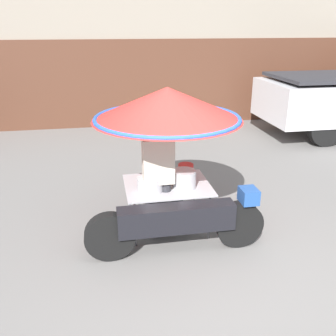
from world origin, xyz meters
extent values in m
plane|color=slate|center=(0.00, 0.00, 0.00)|extent=(36.00, 36.00, 0.00)
cube|color=gray|center=(0.00, 7.81, 1.72)|extent=(28.00, 2.00, 3.44)
cube|color=#563323|center=(0.00, 6.78, 1.12)|extent=(23.80, 0.06, 2.24)
cylinder|color=black|center=(0.43, 0.59, 0.29)|extent=(0.59, 0.14, 0.59)
cylinder|color=black|center=(-1.14, 0.59, 0.29)|extent=(0.59, 0.14, 0.59)
cube|color=black|center=(-0.36, 0.59, 0.45)|extent=(1.39, 0.24, 0.32)
cube|color=#234C93|center=(0.52, 0.59, 0.67)|extent=(0.20, 0.24, 0.18)
cylinder|color=black|center=(-0.36, 1.47, 0.27)|extent=(0.53, 0.14, 0.53)
cylinder|color=#515156|center=(0.11, 0.81, 0.31)|extent=(0.03, 0.03, 0.61)
cylinder|color=#515156|center=(0.11, 1.58, 0.31)|extent=(0.03, 0.03, 0.61)
cylinder|color=#515156|center=(-0.83, 0.81, 0.31)|extent=(0.03, 0.03, 0.61)
cylinder|color=#515156|center=(-0.83, 1.58, 0.31)|extent=(0.03, 0.03, 0.61)
cube|color=#B2B2B7|center=(-0.36, 1.20, 0.62)|extent=(1.11, 0.90, 0.02)
cylinder|color=#B2B2B7|center=(-0.36, 1.20, 1.07)|extent=(0.03, 0.03, 0.87)
cone|color=red|center=(-0.36, 1.20, 1.70)|extent=(1.85, 1.85, 0.40)
torus|color=blue|center=(-0.36, 1.20, 1.52)|extent=(1.81, 1.81, 0.05)
cylinder|color=#B7B7BC|center=(-0.60, 1.04, 0.72)|extent=(0.32, 0.32, 0.18)
cylinder|color=#B7B7BC|center=(-0.16, 1.06, 0.75)|extent=(0.30, 0.30, 0.23)
cylinder|color=red|center=(-0.05, 1.45, 0.72)|extent=(0.21, 0.21, 0.17)
cylinder|color=#2D2D33|center=(-0.59, 1.02, 0.38)|extent=(0.14, 0.14, 0.76)
cylinder|color=#2D2D33|center=(-0.41, 1.02, 0.38)|extent=(0.14, 0.14, 0.76)
cube|color=beige|center=(-0.50, 1.02, 1.04)|extent=(0.38, 0.22, 0.57)
sphere|color=tan|center=(-0.50, 1.02, 1.43)|extent=(0.20, 0.20, 0.20)
cylinder|color=black|center=(3.81, 4.15, 0.41)|extent=(0.82, 0.24, 0.82)
cylinder|color=black|center=(3.81, 5.81, 0.41)|extent=(0.82, 0.24, 0.82)
cube|color=#2D2D33|center=(4.33, 4.98, 1.42)|extent=(2.74, 1.88, 0.08)
camera|label=1|loc=(-1.16, -3.21, 2.59)|focal=40.00mm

